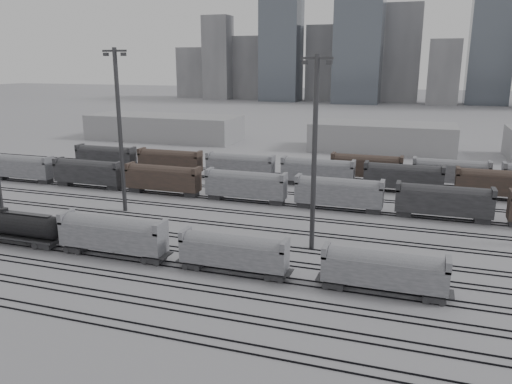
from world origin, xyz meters
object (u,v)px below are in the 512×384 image
(light_mast_c, at_px, (314,150))
(hopper_car_c, at_px, (384,269))
(hopper_car_b, at_px, (233,251))
(hopper_car_a, at_px, (113,233))
(tank_car_b, at_px, (6,224))

(light_mast_c, bearing_deg, hopper_car_c, -47.31)
(hopper_car_b, xyz_separation_m, hopper_car_c, (17.57, 0.00, 0.04))
(hopper_car_a, height_order, light_mast_c, light_mast_c)
(hopper_car_a, relative_size, hopper_car_c, 1.10)
(light_mast_c, bearing_deg, hopper_car_a, -154.74)
(tank_car_b, distance_m, hopper_car_a, 17.57)
(hopper_car_a, bearing_deg, tank_car_b, 180.00)
(tank_car_b, relative_size, hopper_car_c, 1.43)
(hopper_car_a, distance_m, light_mast_c, 28.47)
(hopper_car_b, bearing_deg, hopper_car_a, 180.00)
(hopper_car_b, height_order, hopper_car_c, hopper_car_c)
(tank_car_b, height_order, hopper_car_a, hopper_car_a)
(tank_car_b, relative_size, light_mast_c, 0.75)
(tank_car_b, bearing_deg, hopper_car_c, 0.00)
(hopper_car_c, relative_size, light_mast_c, 0.52)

